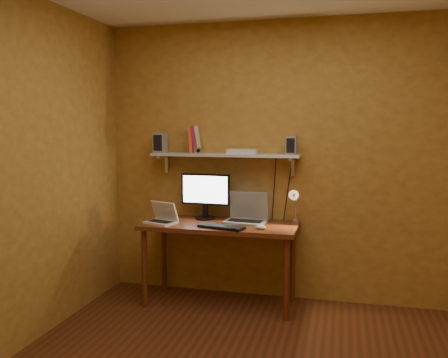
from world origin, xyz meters
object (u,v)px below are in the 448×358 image
(speaker_left, at_px, (160,143))
(shelf_camera, at_px, (199,151))
(router, at_px, (242,151))
(wall_shelf, at_px, (225,155))
(laptop, at_px, (247,214))
(keyboard, at_px, (222,227))
(speaker_right, at_px, (292,145))
(desk, at_px, (220,233))
(desk_lamp, at_px, (295,202))
(monitor, at_px, (205,194))
(netbook, at_px, (162,217))
(mouse, at_px, (261,227))

(speaker_left, xyz_separation_m, shelf_camera, (0.40, -0.04, -0.07))
(router, bearing_deg, wall_shelf, 179.68)
(speaker_left, height_order, router, speaker_left)
(wall_shelf, distance_m, laptop, 0.58)
(keyboard, distance_m, speaker_right, 0.97)
(speaker_left, bearing_deg, desk, -11.27)
(desk_lamp, height_order, router, router)
(laptop, distance_m, router, 0.58)
(monitor, distance_m, keyboard, 0.50)
(laptop, xyz_separation_m, desk_lamp, (0.44, -0.00, 0.14))
(wall_shelf, height_order, monitor, wall_shelf)
(laptop, relative_size, netbook, 1.23)
(speaker_right, bearing_deg, keyboard, -139.26)
(laptop, height_order, netbook, laptop)
(monitor, bearing_deg, keyboard, -52.71)
(wall_shelf, bearing_deg, keyboard, -80.35)
(keyboard, height_order, shelf_camera, shelf_camera)
(netbook, xyz_separation_m, speaker_right, (1.13, 0.31, 0.65))
(mouse, distance_m, router, 0.75)
(laptop, relative_size, desk_lamp, 1.05)
(wall_shelf, bearing_deg, shelf_camera, -167.57)
(desk_lamp, bearing_deg, speaker_right, 120.74)
(desk_lamp, bearing_deg, speaker_left, 177.54)
(router, bearing_deg, netbook, -155.70)
(desk, distance_m, wall_shelf, 0.72)
(shelf_camera, bearing_deg, wall_shelf, 12.43)
(netbook, relative_size, desk_lamp, 0.85)
(laptop, height_order, shelf_camera, shelf_camera)
(shelf_camera, bearing_deg, desk, -30.29)
(monitor, relative_size, mouse, 4.98)
(netbook, relative_size, keyboard, 0.77)
(mouse, bearing_deg, netbook, -174.02)
(laptop, bearing_deg, netbook, -156.42)
(speaker_right, relative_size, shelf_camera, 1.72)
(desk, relative_size, wall_shelf, 1.00)
(netbook, distance_m, desk_lamp, 1.21)
(desk_lamp, relative_size, shelf_camera, 3.90)
(wall_shelf, relative_size, keyboard, 3.40)
(mouse, xyz_separation_m, speaker_right, (0.22, 0.34, 0.69))
(mouse, bearing_deg, shelf_camera, 164.01)
(monitor, height_order, keyboard, monitor)
(mouse, height_order, speaker_right, speaker_right)
(monitor, xyz_separation_m, netbook, (-0.32, -0.30, -0.19))
(desk_lamp, bearing_deg, wall_shelf, 174.12)
(mouse, distance_m, speaker_left, 1.30)
(desk, relative_size, netbook, 4.39)
(wall_shelf, xyz_separation_m, keyboard, (0.06, -0.38, -0.60))
(mouse, xyz_separation_m, shelf_camera, (-0.64, 0.28, 0.64))
(desk, xyz_separation_m, desk_lamp, (0.66, 0.13, 0.29))
(speaker_right, bearing_deg, netbook, -158.77)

